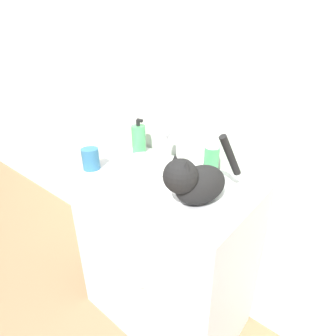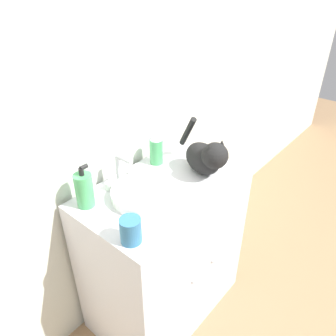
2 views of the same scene
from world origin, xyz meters
name	(u,v)px [view 2 (image 2 of 2)]	position (x,y,z in m)	size (l,w,h in m)	color
ground_plane	(198,327)	(0.00, 0.00, 0.00)	(8.00, 8.00, 0.00)	#997551
wall_back	(113,77)	(0.00, 0.51, 1.25)	(6.00, 0.05, 2.50)	silver
vanity_cabinet	(164,252)	(0.00, 0.23, 0.41)	(0.77, 0.49, 0.82)	silver
sink_basin	(145,193)	(-0.11, 0.24, 0.84)	(0.28, 0.28, 0.04)	white
faucet	(120,172)	(-0.11, 0.39, 0.88)	(0.15, 0.10, 0.15)	silver
cat	(206,157)	(0.20, 0.16, 0.91)	(0.20, 0.34, 0.24)	black
soap_bottle	(84,190)	(-0.30, 0.39, 0.89)	(0.07, 0.07, 0.18)	#4CB266
spray_bottle	(156,149)	(0.13, 0.40, 0.90)	(0.06, 0.06, 0.16)	#4CB266
cup	(131,230)	(-0.33, 0.10, 0.87)	(0.08, 0.08, 0.10)	teal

